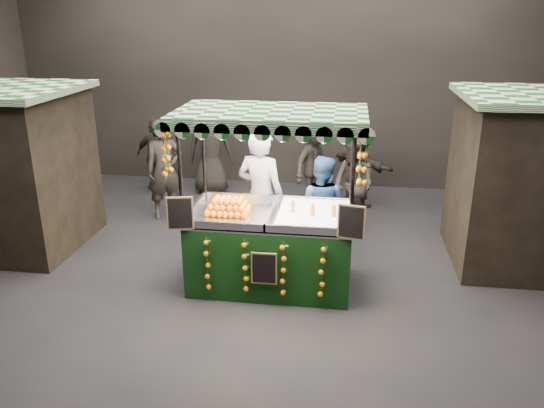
# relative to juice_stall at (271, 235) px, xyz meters

# --- Properties ---
(ground) EXTENTS (12.00, 12.00, 0.00)m
(ground) POSITION_rel_juice_stall_xyz_m (-0.32, -0.15, -0.77)
(ground) COLOR black
(ground) RESTS_ON ground
(market_hall) EXTENTS (12.10, 10.10, 5.05)m
(market_hall) POSITION_rel_juice_stall_xyz_m (-0.32, -0.15, 2.61)
(market_hall) COLOR black
(market_hall) RESTS_ON ground
(juice_stall) EXTENTS (2.57, 1.51, 2.49)m
(juice_stall) POSITION_rel_juice_stall_xyz_m (0.00, 0.00, 0.00)
(juice_stall) COLOR black
(juice_stall) RESTS_ON ground
(vendor_grey) EXTENTS (0.87, 0.69, 2.07)m
(vendor_grey) POSITION_rel_juice_stall_xyz_m (-0.28, 0.85, 0.26)
(vendor_grey) COLOR gray
(vendor_grey) RESTS_ON ground
(vendor_blue) EXTENTS (0.92, 0.79, 1.64)m
(vendor_blue) POSITION_rel_juice_stall_xyz_m (0.62, 1.08, 0.05)
(vendor_blue) COLOR navy
(vendor_blue) RESTS_ON ground
(shopper_0) EXTENTS (0.80, 0.70, 1.84)m
(shopper_0) POSITION_rel_juice_stall_xyz_m (-2.34, 2.41, 0.14)
(shopper_0) COLOR #2E2926
(shopper_0) RESTS_ON ground
(shopper_1) EXTENTS (1.02, 1.03, 1.69)m
(shopper_1) POSITION_rel_juice_stall_xyz_m (1.12, 2.16, 0.07)
(shopper_1) COLOR black
(shopper_1) RESTS_ON ground
(shopper_2) EXTENTS (0.97, 0.48, 1.60)m
(shopper_2) POSITION_rel_juice_stall_xyz_m (-2.99, 3.81, 0.03)
(shopper_2) COLOR #2A2622
(shopper_2) RESTS_ON ground
(shopper_3) EXTENTS (1.16, 1.27, 1.72)m
(shopper_3) POSITION_rel_juice_stall_xyz_m (0.36, 3.53, 0.08)
(shopper_3) COLOR black
(shopper_3) RESTS_ON ground
(shopper_4) EXTENTS (0.97, 0.67, 1.92)m
(shopper_4) POSITION_rel_juice_stall_xyz_m (-1.86, 3.95, 0.18)
(shopper_4) COLOR black
(shopper_4) RESTS_ON ground
(shopper_5) EXTENTS (1.39, 1.36, 1.59)m
(shopper_5) POSITION_rel_juice_stall_xyz_m (1.21, 3.57, 0.02)
(shopper_5) COLOR black
(shopper_5) RESTS_ON ground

